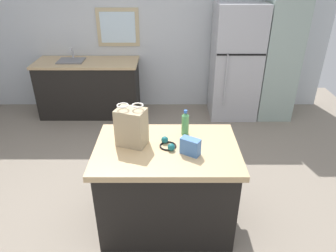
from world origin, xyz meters
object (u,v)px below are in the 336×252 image
Objects in this scene: refrigerator at (237,62)px; ear_defenders at (169,144)px; small_box at (192,147)px; kitchen_island at (168,186)px; tall_cabinet at (281,50)px; shopping_bag at (133,127)px; bottle at (186,124)px.

ear_defenders is at bearing -113.36° from refrigerator.
ear_defenders is at bearing 148.13° from small_box.
kitchen_island is 0.58× the size of tall_cabinet.
shopping_bag is 0.35m from ear_defenders.
ear_defenders is (-1.73, -2.47, -0.20)m from tall_cabinet.
refrigerator is 2.43m from bottle.
kitchen_island is 3.31× the size of shopping_bag.
small_box is (-1.54, -2.59, -0.15)m from tall_cabinet.
refrigerator is at bearing 60.28° from shopping_bag.
small_box is 0.82× the size of ear_defenders.
shopping_bag is 1.93× the size of ear_defenders.
tall_cabinet is 13.37× the size of small_box.
bottle is at bearing 53.69° from kitchen_island.
bottle is 0.29m from ear_defenders.
tall_cabinet is at bearing 55.09° from ear_defenders.
bottle is (0.17, 0.23, 0.55)m from kitchen_island.
tall_cabinet is 3.02m from small_box.
refrigerator is 7.20× the size of bottle.
small_box reaches higher than kitchen_island.
refrigerator reaches higher than bottle.
shopping_bag reaches higher than bottle.
ear_defenders is (-0.16, -0.22, -0.09)m from bottle.
shopping_bag is at bearing -119.72° from refrigerator.
bottle is at bearing -111.98° from refrigerator.
refrigerator is 4.65× the size of shopping_bag.
bottle reaches higher than ear_defenders.
refrigerator is at bearing 66.50° from kitchen_island.
shopping_bag reaches higher than small_box.
bottle is at bearing 20.42° from shopping_bag.
tall_cabinet reaches higher than refrigerator.
kitchen_island is at bearing 151.96° from small_box.
bottle reaches higher than small_box.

